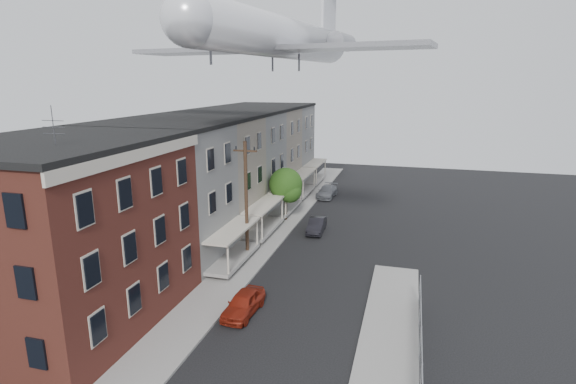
# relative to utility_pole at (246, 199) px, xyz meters

# --- Properties ---
(sidewalk_left) EXTENTS (3.00, 62.00, 0.12)m
(sidewalk_left) POSITION_rel_utility_pole_xyz_m (0.10, 6.00, -4.61)
(sidewalk_left) COLOR gray
(sidewalk_left) RESTS_ON ground
(sidewalk_right) EXTENTS (3.00, 26.00, 0.12)m
(sidewalk_right) POSITION_rel_utility_pole_xyz_m (11.10, -12.00, -4.61)
(sidewalk_right) COLOR gray
(sidewalk_right) RESTS_ON ground
(curb_left) EXTENTS (0.15, 62.00, 0.14)m
(curb_left) POSITION_rel_utility_pole_xyz_m (1.55, 6.00, -4.60)
(curb_left) COLOR gray
(curb_left) RESTS_ON ground
(curb_right) EXTENTS (0.15, 26.00, 0.14)m
(curb_right) POSITION_rel_utility_pole_xyz_m (9.65, -12.00, -4.60)
(curb_right) COLOR gray
(curb_right) RESTS_ON ground
(corner_building) EXTENTS (10.31, 12.30, 12.15)m
(corner_building) POSITION_rel_utility_pole_xyz_m (-6.40, -11.00, 0.49)
(corner_building) COLOR #361811
(corner_building) RESTS_ON ground
(row_house_a) EXTENTS (11.98, 7.00, 10.30)m
(row_house_a) POSITION_rel_utility_pole_xyz_m (-6.36, -1.50, 0.45)
(row_house_a) COLOR #60615E
(row_house_a) RESTS_ON ground
(row_house_b) EXTENTS (11.98, 7.00, 10.30)m
(row_house_b) POSITION_rel_utility_pole_xyz_m (-6.36, 5.50, 0.45)
(row_house_b) COLOR gray
(row_house_b) RESTS_ON ground
(row_house_c) EXTENTS (11.98, 7.00, 10.30)m
(row_house_c) POSITION_rel_utility_pole_xyz_m (-6.36, 12.50, 0.45)
(row_house_c) COLOR #60615E
(row_house_c) RESTS_ON ground
(row_house_d) EXTENTS (11.98, 7.00, 10.30)m
(row_house_d) POSITION_rel_utility_pole_xyz_m (-6.36, 19.50, 0.45)
(row_house_d) COLOR gray
(row_house_d) RESTS_ON ground
(row_house_e) EXTENTS (11.98, 7.00, 10.30)m
(row_house_e) POSITION_rel_utility_pole_xyz_m (-6.36, 26.50, 0.45)
(row_house_e) COLOR #60615E
(row_house_e) RESTS_ON ground
(chainlink_fence) EXTENTS (0.06, 18.06, 1.90)m
(chainlink_fence) POSITION_rel_utility_pole_xyz_m (12.60, -13.00, -3.68)
(chainlink_fence) COLOR gray
(chainlink_fence) RESTS_ON ground
(utility_pole) EXTENTS (1.80, 0.26, 9.00)m
(utility_pole) POSITION_rel_utility_pole_xyz_m (0.00, 0.00, 0.00)
(utility_pole) COLOR black
(utility_pole) RESTS_ON ground
(street_tree) EXTENTS (3.22, 3.20, 5.20)m
(street_tree) POSITION_rel_utility_pole_xyz_m (0.33, 9.92, -1.22)
(street_tree) COLOR black
(street_tree) RESTS_ON ground
(car_near) EXTENTS (1.76, 3.92, 1.31)m
(car_near) POSITION_rel_utility_pole_xyz_m (2.74, -7.95, -4.02)
(car_near) COLOR maroon
(car_near) RESTS_ON ground
(car_mid) EXTENTS (1.53, 3.91, 1.27)m
(car_mid) POSITION_rel_utility_pole_xyz_m (3.80, 7.43, -4.04)
(car_mid) COLOR black
(car_mid) RESTS_ON ground
(car_far) EXTENTS (2.07, 4.62, 1.32)m
(car_far) POSITION_rel_utility_pole_xyz_m (2.36, 19.95, -4.02)
(car_far) COLOR gray
(car_far) RESTS_ON ground
(airplane) EXTENTS (22.67, 25.89, 7.45)m
(airplane) POSITION_rel_utility_pole_xyz_m (1.77, 3.96, 11.71)
(airplane) COLOR silver
(airplane) RESTS_ON ground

